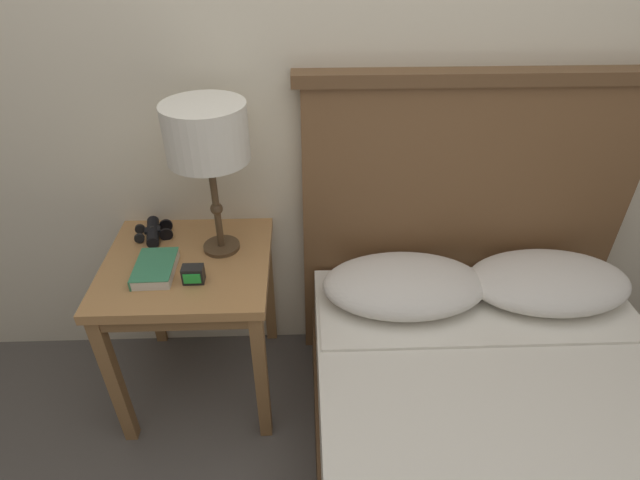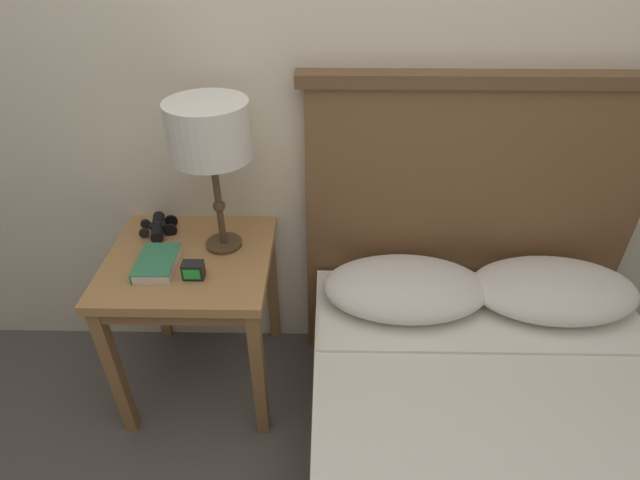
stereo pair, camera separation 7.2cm
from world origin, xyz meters
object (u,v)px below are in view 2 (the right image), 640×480
at_px(bed, 508,474).
at_px(book_on_nightstand, 156,263).
at_px(nightstand, 193,273).
at_px(alarm_clock, 193,270).
at_px(table_lamp, 209,134).
at_px(binoculars_pair, 158,227).

distance_m(bed, book_on_nightstand, 1.30).
height_order(nightstand, book_on_nightstand, book_on_nightstand).
relative_size(bed, alarm_clock, 26.71).
bearing_deg(book_on_nightstand, table_lamp, 33.74).
bearing_deg(table_lamp, nightstand, -153.82).
bearing_deg(bed, book_on_nightstand, 155.79).
xyz_separation_m(table_lamp, binoculars_pair, (-0.26, 0.08, -0.41)).
distance_m(nightstand, binoculars_pair, 0.23).
relative_size(bed, book_on_nightstand, 9.67).
height_order(book_on_nightstand, alarm_clock, alarm_clock).
xyz_separation_m(table_lamp, alarm_clock, (-0.07, -0.19, -0.40)).
distance_m(bed, alarm_clock, 1.16).
xyz_separation_m(bed, binoculars_pair, (-1.19, 0.73, 0.40)).
bearing_deg(table_lamp, book_on_nightstand, -146.26).
bearing_deg(nightstand, bed, -29.53).
bearing_deg(nightstand, alarm_clock, -69.74).
xyz_separation_m(book_on_nightstand, alarm_clock, (0.14, -0.05, 0.01)).
xyz_separation_m(nightstand, binoculars_pair, (-0.15, 0.14, 0.11)).
distance_m(table_lamp, binoculars_pair, 0.49).
relative_size(table_lamp, alarm_clock, 7.66).
bearing_deg(bed, table_lamp, 145.06).
height_order(bed, book_on_nightstand, bed).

